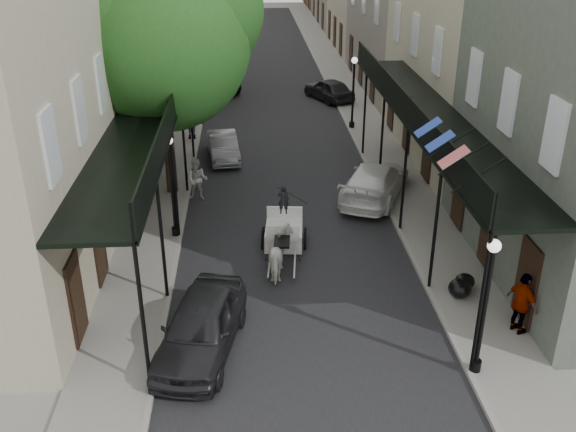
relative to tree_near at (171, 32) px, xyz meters
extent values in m
plane|color=gray|center=(4.20, -10.18, -6.49)|extent=(140.00, 140.00, 0.00)
cube|color=black|center=(4.20, 9.82, -6.48)|extent=(8.00, 90.00, 0.01)
cube|color=gray|center=(-0.80, 9.82, -6.43)|extent=(2.20, 90.00, 0.12)
cube|color=gray|center=(9.20, 9.82, -6.43)|extent=(2.20, 90.00, 0.12)
cube|color=#ADA58A|center=(-4.40, 19.82, -1.24)|extent=(5.00, 80.00, 10.50)
cube|color=black|center=(-0.80, -3.18, -2.49)|extent=(2.20, 18.00, 0.12)
cube|color=black|center=(0.25, -3.18, -1.99)|extent=(0.06, 18.00, 1.00)
cylinder|color=black|center=(0.20, -12.18, -4.37)|extent=(0.10, 0.10, 4.00)
cylinder|color=black|center=(0.20, -4.18, -4.37)|extent=(0.10, 0.10, 4.00)
cylinder|color=black|center=(0.20, 3.82, -4.37)|extent=(0.10, 0.10, 4.00)
cube|color=black|center=(9.20, -3.18, -2.49)|extent=(2.20, 18.00, 0.12)
cube|color=black|center=(8.15, -3.18, -1.99)|extent=(0.06, 18.00, 1.00)
cylinder|color=black|center=(8.20, -12.18, -4.37)|extent=(0.10, 0.10, 4.00)
cylinder|color=black|center=(8.20, -4.18, -4.37)|extent=(0.10, 0.10, 4.00)
cylinder|color=black|center=(8.20, 3.82, -4.37)|extent=(0.10, 0.10, 4.00)
cylinder|color=#382619|center=(-0.40, -0.18, -3.57)|extent=(0.44, 0.44, 5.60)
sphere|color=#255019|center=(-0.40, -0.18, -0.29)|extent=(6.80, 6.80, 6.80)
sphere|color=#255019|center=(0.96, 0.42, 0.71)|extent=(5.10, 5.10, 5.10)
cylinder|color=#382619|center=(-0.40, 13.82, -3.85)|extent=(0.44, 0.44, 5.04)
sphere|color=#255019|center=(-0.40, 13.82, -0.91)|extent=(6.00, 6.00, 6.00)
cylinder|color=black|center=(8.30, -12.18, -6.22)|extent=(0.28, 0.28, 0.30)
cylinder|color=black|center=(8.30, -12.18, -4.67)|extent=(0.12, 0.12, 3.40)
sphere|color=white|center=(8.30, -12.18, -2.82)|extent=(0.32, 0.32, 0.32)
cylinder|color=black|center=(0.10, -4.18, -6.22)|extent=(0.28, 0.28, 0.30)
cylinder|color=black|center=(0.10, -4.18, -4.67)|extent=(0.12, 0.12, 3.40)
sphere|color=white|center=(0.10, -4.18, -2.82)|extent=(0.32, 0.32, 0.32)
cylinder|color=black|center=(8.30, 7.82, -6.22)|extent=(0.28, 0.28, 0.30)
cylinder|color=black|center=(8.30, 7.82, -4.67)|extent=(0.12, 0.12, 3.40)
sphere|color=white|center=(8.30, 7.82, -2.82)|extent=(0.32, 0.32, 0.32)
imported|color=silver|center=(3.72, -6.95, -5.74)|extent=(0.97, 1.83, 1.49)
torus|color=black|center=(3.23, -4.27, -5.93)|extent=(0.19, 1.17, 1.16)
torus|color=black|center=(4.71, -4.41, -5.93)|extent=(0.19, 1.17, 1.16)
torus|color=black|center=(3.29, -5.55, -6.20)|extent=(0.12, 0.61, 0.60)
torus|color=black|center=(4.41, -5.65, -6.20)|extent=(0.12, 0.61, 0.60)
cube|color=silver|center=(3.95, -4.52, -5.54)|extent=(1.41, 1.74, 0.63)
cube|color=silver|center=(3.86, -5.46, -5.09)|extent=(1.13, 0.60, 0.11)
cube|color=silver|center=(3.84, -5.69, -4.82)|extent=(1.09, 0.19, 0.45)
imported|color=black|center=(3.86, -5.46, -4.53)|extent=(0.39, 0.28, 1.02)
imported|color=#B9B7AE|center=(0.70, -0.84, -5.63)|extent=(0.94, 0.80, 1.72)
imported|color=gray|center=(-0.07, 6.56, -5.39)|extent=(1.37, 0.92, 1.96)
imported|color=gray|center=(10.00, -10.65, -5.46)|extent=(0.81, 1.15, 1.81)
imported|color=black|center=(1.39, -10.73, -5.73)|extent=(2.68, 4.73, 1.52)
imported|color=gray|center=(1.60, 3.82, -5.89)|extent=(1.70, 3.78, 1.20)
imported|color=black|center=(0.60, 16.46, -5.78)|extent=(4.25, 5.64, 1.42)
imported|color=white|center=(7.80, -1.18, -5.76)|extent=(3.91, 5.40, 1.45)
imported|color=black|center=(7.80, 13.69, -5.81)|extent=(3.12, 4.27, 1.35)
ellipsoid|color=black|center=(8.94, -8.82, -6.08)|extent=(0.69, 0.69, 0.58)
ellipsoid|color=black|center=(9.24, -8.37, -6.13)|extent=(0.60, 0.60, 0.48)
camera|label=1|loc=(2.74, -24.73, 4.12)|focal=40.00mm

